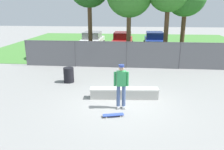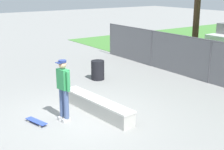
{
  "view_description": "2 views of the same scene",
  "coord_description": "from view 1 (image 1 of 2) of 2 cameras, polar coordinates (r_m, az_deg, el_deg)",
  "views": [
    {
      "loc": [
        0.41,
        -8.99,
        4.0
      ],
      "look_at": [
        -0.43,
        0.15,
        1.26
      ],
      "focal_mm": 36.65,
      "sensor_mm": 36.0,
      "label": 1
    },
    {
      "loc": [
        7.99,
        -4.27,
        3.88
      ],
      "look_at": [
        0.45,
        1.04,
        1.28
      ],
      "focal_mm": 51.06,
      "sensor_mm": 36.0,
      "label": 2
    }
  ],
  "objects": [
    {
      "name": "ground_plane",
      "position": [
        9.85,
        2.45,
        -7.35
      ],
      "size": [
        80.0,
        80.0,
        0.0
      ],
      "primitive_type": "plane",
      "color": "gray"
    },
    {
      "name": "car_red",
      "position": [
        22.67,
        2.64,
        8.59
      ],
      "size": [
        2.08,
        4.23,
        1.66
      ],
      "color": "#B21E1E",
      "rests_on": "ground"
    },
    {
      "name": "car_white",
      "position": [
        23.09,
        -4.88,
        8.69
      ],
      "size": [
        2.08,
        4.23,
        1.66
      ],
      "color": "silver",
      "rests_on": "ground"
    },
    {
      "name": "concrete_ledge",
      "position": [
        10.42,
        3.05,
        -4.54
      ],
      "size": [
        3.12,
        0.72,
        0.48
      ],
      "color": "#B7B5AD",
      "rests_on": "ground"
    },
    {
      "name": "grass_strip",
      "position": [
        25.83,
        4.34,
        7.69
      ],
      "size": [
        26.13,
        20.0,
        0.02
      ],
      "primitive_type": "cube",
      "color": "#478438",
      "rests_on": "ground"
    },
    {
      "name": "skateboarder",
      "position": [
        9.14,
        2.31,
        -2.36
      ],
      "size": [
        0.6,
        0.33,
        1.84
      ],
      "color": "beige",
      "rests_on": "ground"
    },
    {
      "name": "chainlink_fence",
      "position": [
        15.52,
        3.67,
        5.35
      ],
      "size": [
        14.2,
        0.07,
        1.8
      ],
      "color": "#4C4C51",
      "rests_on": "ground"
    },
    {
      "name": "car_blue",
      "position": [
        23.22,
        10.49,
        8.52
      ],
      "size": [
        2.08,
        4.23,
        1.66
      ],
      "color": "#233D9E",
      "rests_on": "ground"
    },
    {
      "name": "trash_bin",
      "position": [
        12.78,
        -10.74,
        0.01
      ],
      "size": [
        0.56,
        0.56,
        0.82
      ],
      "primitive_type": "cylinder",
      "color": "black",
      "rests_on": "ground"
    },
    {
      "name": "skateboard",
      "position": [
        8.79,
        0.31,
        -9.92
      ],
      "size": [
        0.82,
        0.4,
        0.09
      ],
      "color": "#334CB2",
      "rests_on": "ground"
    }
  ]
}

